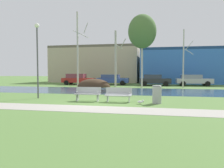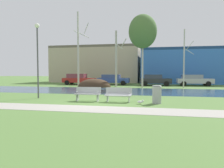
{
  "view_description": "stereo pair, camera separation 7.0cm",
  "coord_description": "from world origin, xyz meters",
  "px_view_note": "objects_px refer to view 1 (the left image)",
  "views": [
    {
      "loc": [
        3.26,
        -12.42,
        1.83
      ],
      "look_at": [
        0.41,
        1.38,
        1.04
      ],
      "focal_mm": 35.23,
      "sensor_mm": 36.0,
      "label": 1
    },
    {
      "loc": [
        3.33,
        -12.4,
        1.83
      ],
      "look_at": [
        0.41,
        1.38,
        1.04
      ],
      "focal_mm": 35.23,
      "sensor_mm": 36.0,
      "label": 2
    }
  ],
  "objects_px": {
    "bench_left": "(88,94)",
    "parked_sedan_second_blue": "(112,79)",
    "parked_van_nearest_red": "(78,79)",
    "parked_wagon_fourth_silver": "(193,80)",
    "parked_hatch_third_dark": "(154,80)",
    "trash_bin": "(157,94)",
    "streetlamp": "(37,48)",
    "bench_right": "(118,94)",
    "seagull": "(141,102)"
  },
  "relations": [
    {
      "from": "parked_sedan_second_blue",
      "to": "parked_wagon_fourth_silver",
      "type": "height_order",
      "value": "parked_wagon_fourth_silver"
    },
    {
      "from": "seagull",
      "to": "parked_van_nearest_red",
      "type": "distance_m",
      "value": 19.84
    },
    {
      "from": "parked_van_nearest_red",
      "to": "parked_hatch_third_dark",
      "type": "distance_m",
      "value": 10.64
    },
    {
      "from": "streetlamp",
      "to": "parked_hatch_third_dark",
      "type": "bearing_deg",
      "value": 63.77
    },
    {
      "from": "parked_hatch_third_dark",
      "to": "parked_wagon_fourth_silver",
      "type": "height_order",
      "value": "parked_hatch_third_dark"
    },
    {
      "from": "bench_left",
      "to": "trash_bin",
      "type": "distance_m",
      "value": 4.22
    },
    {
      "from": "bench_left",
      "to": "bench_right",
      "type": "relative_size",
      "value": 1.0
    },
    {
      "from": "seagull",
      "to": "streetlamp",
      "type": "distance_m",
      "value": 8.01
    },
    {
      "from": "bench_right",
      "to": "trash_bin",
      "type": "relative_size",
      "value": 1.55
    },
    {
      "from": "bench_left",
      "to": "parked_hatch_third_dark",
      "type": "xyz_separation_m",
      "value": [
        3.85,
        16.35,
        0.3
      ]
    },
    {
      "from": "streetlamp",
      "to": "parked_wagon_fourth_silver",
      "type": "height_order",
      "value": "streetlamp"
    },
    {
      "from": "trash_bin",
      "to": "streetlamp",
      "type": "height_order",
      "value": "streetlamp"
    },
    {
      "from": "bench_right",
      "to": "parked_sedan_second_blue",
      "type": "bearing_deg",
      "value": 102.83
    },
    {
      "from": "streetlamp",
      "to": "parked_sedan_second_blue",
      "type": "height_order",
      "value": "streetlamp"
    },
    {
      "from": "parked_sedan_second_blue",
      "to": "parked_wagon_fourth_silver",
      "type": "xyz_separation_m",
      "value": [
        10.7,
        0.29,
        -0.0
      ]
    },
    {
      "from": "seagull",
      "to": "parked_sedan_second_blue",
      "type": "xyz_separation_m",
      "value": [
        -5.21,
        17.42,
        0.64
      ]
    },
    {
      "from": "bench_left",
      "to": "seagull",
      "type": "xyz_separation_m",
      "value": [
        3.33,
        -0.61,
        -0.34
      ]
    },
    {
      "from": "bench_right",
      "to": "seagull",
      "type": "xyz_separation_m",
      "value": [
        1.38,
        -0.61,
        -0.34
      ]
    },
    {
      "from": "seagull",
      "to": "streetlamp",
      "type": "height_order",
      "value": "streetlamp"
    },
    {
      "from": "trash_bin",
      "to": "seagull",
      "type": "relative_size",
      "value": 2.52
    },
    {
      "from": "seagull",
      "to": "parked_wagon_fourth_silver",
      "type": "xyz_separation_m",
      "value": [
        5.48,
        17.72,
        0.64
      ]
    },
    {
      "from": "seagull",
      "to": "parked_sedan_second_blue",
      "type": "bearing_deg",
      "value": 106.66
    },
    {
      "from": "bench_left",
      "to": "parked_wagon_fourth_silver",
      "type": "height_order",
      "value": "parked_wagon_fourth_silver"
    },
    {
      "from": "trash_bin",
      "to": "parked_van_nearest_red",
      "type": "distance_m",
      "value": 19.92
    },
    {
      "from": "streetlamp",
      "to": "parked_wagon_fourth_silver",
      "type": "distance_m",
      "value": 20.84
    },
    {
      "from": "parked_sedan_second_blue",
      "to": "parked_wagon_fourth_silver",
      "type": "bearing_deg",
      "value": 1.57
    },
    {
      "from": "bench_right",
      "to": "trash_bin",
      "type": "height_order",
      "value": "trash_bin"
    },
    {
      "from": "trash_bin",
      "to": "seagull",
      "type": "bearing_deg",
      "value": -152.7
    },
    {
      "from": "bench_left",
      "to": "streetlamp",
      "type": "height_order",
      "value": "streetlamp"
    },
    {
      "from": "parked_sedan_second_blue",
      "to": "parked_hatch_third_dark",
      "type": "relative_size",
      "value": 1.07
    },
    {
      "from": "streetlamp",
      "to": "parked_sedan_second_blue",
      "type": "relative_size",
      "value": 1.17
    },
    {
      "from": "parked_van_nearest_red",
      "to": "trash_bin",
      "type": "bearing_deg",
      "value": -56.43
    },
    {
      "from": "bench_left",
      "to": "trash_bin",
      "type": "relative_size",
      "value": 1.55
    },
    {
      "from": "bench_left",
      "to": "parked_sedan_second_blue",
      "type": "bearing_deg",
      "value": 96.4
    },
    {
      "from": "parked_hatch_third_dark",
      "to": "parked_wagon_fourth_silver",
      "type": "relative_size",
      "value": 0.91
    },
    {
      "from": "trash_bin",
      "to": "parked_van_nearest_red",
      "type": "xyz_separation_m",
      "value": [
        -11.01,
        16.59,
        0.27
      ]
    },
    {
      "from": "bench_right",
      "to": "parked_van_nearest_red",
      "type": "bearing_deg",
      "value": 117.98
    },
    {
      "from": "parked_sedan_second_blue",
      "to": "parked_hatch_third_dark",
      "type": "distance_m",
      "value": 5.75
    },
    {
      "from": "streetlamp",
      "to": "parked_sedan_second_blue",
      "type": "bearing_deg",
      "value": 83.08
    },
    {
      "from": "trash_bin",
      "to": "parked_van_nearest_red",
      "type": "height_order",
      "value": "parked_van_nearest_red"
    },
    {
      "from": "parked_van_nearest_red",
      "to": "parked_hatch_third_dark",
      "type": "relative_size",
      "value": 1.11
    },
    {
      "from": "bench_left",
      "to": "seagull",
      "type": "bearing_deg",
      "value": -10.43
    },
    {
      "from": "streetlamp",
      "to": "parked_van_nearest_red",
      "type": "xyz_separation_m",
      "value": [
        -2.96,
        15.69,
        -2.64
      ]
    },
    {
      "from": "trash_bin",
      "to": "streetlamp",
      "type": "distance_m",
      "value": 8.61
    },
    {
      "from": "bench_right",
      "to": "streetlamp",
      "type": "relative_size",
      "value": 0.31
    },
    {
      "from": "streetlamp",
      "to": "seagull",
      "type": "bearing_deg",
      "value": -10.81
    },
    {
      "from": "parked_van_nearest_red",
      "to": "parked_wagon_fourth_silver",
      "type": "height_order",
      "value": "parked_van_nearest_red"
    },
    {
      "from": "seagull",
      "to": "parked_hatch_third_dark",
      "type": "height_order",
      "value": "parked_hatch_third_dark"
    },
    {
      "from": "bench_right",
      "to": "seagull",
      "type": "relative_size",
      "value": 3.91
    },
    {
      "from": "parked_wagon_fourth_silver",
      "to": "parked_van_nearest_red",
      "type": "bearing_deg",
      "value": -177.57
    }
  ]
}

